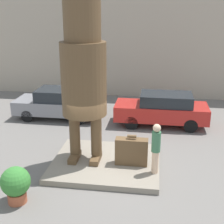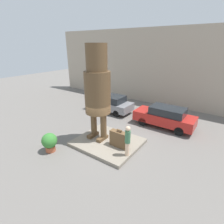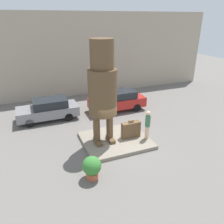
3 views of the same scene
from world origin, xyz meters
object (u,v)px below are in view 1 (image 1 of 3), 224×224
at_px(giant_suitcase, 132,151).
at_px(parked_car_grey, 58,103).
at_px(planter_pot, 16,183).
at_px(parked_car_red, 162,109).
at_px(statue_figure, 83,69).
at_px(tourist, 156,147).

bearing_deg(giant_suitcase, parked_car_grey, 130.82).
distance_m(giant_suitcase, planter_pot, 4.09).
bearing_deg(giant_suitcase, parked_car_red, 76.58).
height_order(statue_figure, parked_car_red, statue_figure).
bearing_deg(statue_figure, parked_car_red, 57.69).
bearing_deg(statue_figure, giant_suitcase, -5.85).
relative_size(parked_car_grey, planter_pot, 3.75).
xyz_separation_m(tourist, planter_pot, (-4.08, -2.01, -0.54)).
distance_m(giant_suitcase, tourist, 1.09).
bearing_deg(statue_figure, parked_car_grey, 118.21).
height_order(giant_suitcase, parked_car_red, parked_car_red).
distance_m(statue_figure, tourist, 3.59).
distance_m(tourist, parked_car_grey, 7.47).
relative_size(parked_car_red, planter_pot, 3.88).
xyz_separation_m(tourist, parked_car_red, (0.26, 5.12, -0.33)).
height_order(giant_suitcase, tourist, tourist).
relative_size(statue_figure, parked_car_red, 1.30).
xyz_separation_m(parked_car_grey, parked_car_red, (5.37, -0.31, 0.03)).
relative_size(giant_suitcase, tourist, 0.65).
distance_m(tourist, planter_pot, 4.58).
relative_size(giant_suitcase, parked_car_red, 0.26).
height_order(giant_suitcase, parked_car_grey, parked_car_grey).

